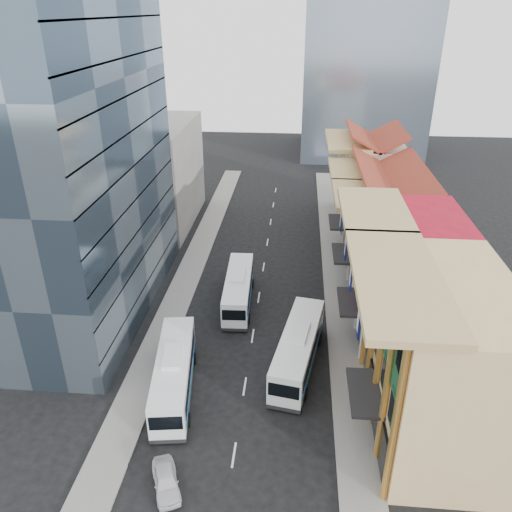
# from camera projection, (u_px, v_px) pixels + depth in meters

# --- Properties ---
(ground) EXTENTS (200.00, 200.00, 0.00)m
(ground) POSITION_uv_depth(u_px,v_px,m) (232.00, 467.00, 33.54)
(ground) COLOR black
(ground) RESTS_ON ground
(sidewalk_right) EXTENTS (3.00, 90.00, 0.15)m
(sidewalk_right) POSITION_uv_depth(u_px,v_px,m) (339.00, 300.00, 52.46)
(sidewalk_right) COLOR slate
(sidewalk_right) RESTS_ON ground
(sidewalk_left) EXTENTS (3.00, 90.00, 0.15)m
(sidewalk_left) POSITION_uv_depth(u_px,v_px,m) (180.00, 293.00, 53.78)
(sidewalk_left) COLOR slate
(sidewalk_left) RESTS_ON ground
(shophouse_tan) EXTENTS (8.00, 14.00, 12.00)m
(shophouse_tan) POSITION_uv_depth(u_px,v_px,m) (442.00, 360.00, 34.23)
(shophouse_tan) COLOR #DCBB7F
(shophouse_tan) RESTS_ON ground
(shophouse_red) EXTENTS (8.00, 10.00, 12.00)m
(shophouse_red) POSITION_uv_depth(u_px,v_px,m) (409.00, 276.00, 44.93)
(shophouse_red) COLOR #AE1326
(shophouse_red) RESTS_ON ground
(shophouse_cream_near) EXTENTS (8.00, 9.00, 10.00)m
(shophouse_cream_near) POSITION_uv_depth(u_px,v_px,m) (391.00, 242.00, 53.84)
(shophouse_cream_near) COLOR beige
(shophouse_cream_near) RESTS_ON ground
(shophouse_cream_mid) EXTENTS (8.00, 9.00, 10.00)m
(shophouse_cream_mid) POSITION_uv_depth(u_px,v_px,m) (380.00, 212.00, 61.86)
(shophouse_cream_mid) COLOR beige
(shophouse_cream_mid) RESTS_ON ground
(shophouse_cream_far) EXTENTS (8.00, 12.00, 11.00)m
(shophouse_cream_far) POSITION_uv_depth(u_px,v_px,m) (370.00, 181.00, 71.00)
(shophouse_cream_far) COLOR beige
(shophouse_cream_far) RESTS_ON ground
(office_tower) EXTENTS (12.00, 26.00, 30.00)m
(office_tower) POSITION_uv_depth(u_px,v_px,m) (69.00, 164.00, 45.10)
(office_tower) COLOR #3B4D5E
(office_tower) RESTS_ON ground
(office_block_far) EXTENTS (10.00, 18.00, 14.00)m
(office_block_far) POSITION_uv_depth(u_px,v_px,m) (156.00, 174.00, 69.09)
(office_block_far) COLOR gray
(office_block_far) RESTS_ON ground
(bus_left_near) EXTENTS (4.24, 11.72, 3.68)m
(bus_left_near) POSITION_uv_depth(u_px,v_px,m) (174.00, 373.00, 39.38)
(bus_left_near) COLOR white
(bus_left_near) RESTS_ON ground
(bus_left_far) EXTENTS (3.01, 11.06, 3.52)m
(bus_left_far) POSITION_uv_depth(u_px,v_px,m) (238.00, 289.00, 51.33)
(bus_left_far) COLOR silver
(bus_left_far) RESTS_ON ground
(bus_right) EXTENTS (4.75, 12.02, 3.76)m
(bus_right) POSITION_uv_depth(u_px,v_px,m) (298.00, 348.00, 42.12)
(bus_right) COLOR white
(bus_right) RESTS_ON ground
(sedan_left) EXTENTS (2.86, 4.11, 1.30)m
(sedan_left) POSITION_uv_depth(u_px,v_px,m) (166.00, 481.00, 31.80)
(sedan_left) COLOR silver
(sedan_left) RESTS_ON ground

